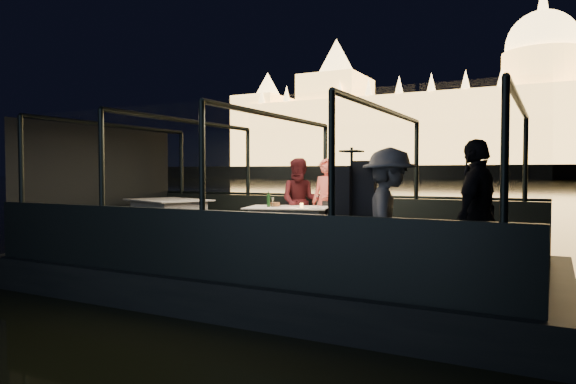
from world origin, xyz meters
The scene contains 29 objects.
river_water centered at (0.00, 80.00, 0.00)m, with size 500.00×500.00×0.00m, color black.
boat_hull centered at (0.00, 0.00, 0.00)m, with size 8.60×4.40×1.00m, color black.
boat_deck centered at (0.00, 0.00, 0.48)m, with size 8.00×4.00×0.04m, color black.
gunwale_port centered at (0.00, 2.00, 0.95)m, with size 8.00×0.08×0.90m, color black.
gunwale_starboard centered at (0.00, -2.00, 0.95)m, with size 8.00×0.08×0.90m, color black.
cabin_glass_port centered at (0.00, 2.00, 2.10)m, with size 8.00×0.02×1.40m, color #99B2B2, non-canonical shape.
cabin_glass_starboard centered at (0.00, -2.00, 2.10)m, with size 8.00×0.02×1.40m, color #99B2B2, non-canonical shape.
cabin_roof_glass centered at (0.00, 0.00, 2.80)m, with size 8.00×4.00×0.02m, color #99B2B2, non-canonical shape.
end_wall_fore centered at (-4.00, 0.00, 1.65)m, with size 0.02×4.00×2.30m, color black, non-canonical shape.
end_wall_aft centered at (4.00, 0.00, 1.65)m, with size 0.02×4.00×2.30m, color black, non-canonical shape.
canopy_ribs centered at (0.00, 0.00, 1.65)m, with size 8.00×4.00×2.30m, color black, non-canonical shape.
embankment centered at (0.00, 210.00, 1.00)m, with size 400.00×140.00×6.00m, color #423D33.
parliament_building centered at (0.00, 175.00, 29.00)m, with size 220.00×32.00×60.00m, color #F2D18C, non-canonical shape.
dining_table_central centered at (-0.22, 0.80, 0.89)m, with size 1.45×1.05×0.77m, color silver.
dining_table_aft centered at (-2.79, 0.59, 0.89)m, with size 1.61×1.16×0.85m, color silver.
chair_port_left centered at (-0.43, 1.34, 0.95)m, with size 0.38×0.38×0.81m, color black.
chair_port_right centered at (0.39, 1.25, 0.95)m, with size 0.40×0.40×0.85m, color black.
coat_stand centered at (1.82, -1.40, 1.40)m, with size 0.47×0.38×1.69m, color black, non-canonical shape.
person_woman_coral centered at (0.23, 1.53, 1.25)m, with size 0.59×0.39×1.65m, color #F56859.
person_man_maroon centered at (-0.31, 1.52, 1.25)m, with size 0.80×0.62×1.66m, color #3D1115.
passenger_stripe centered at (2.31, -1.46, 1.35)m, with size 1.09×0.61×1.68m, color silver.
passenger_dark centered at (3.24, -1.09, 1.35)m, with size 1.04×0.44×1.77m, color black.
wine_bottle centered at (-0.53, 0.66, 1.42)m, with size 0.06×0.06×0.28m, color #143717.
bread_basket centered at (-0.48, 0.82, 1.31)m, with size 0.18×0.18×0.07m, color brown.
amber_candle centered at (0.10, 0.72, 1.31)m, with size 0.06×0.06×0.08m, color gold.
plate_near centered at (0.38, 0.67, 1.27)m, with size 0.23×0.23×0.01m, color silver.
plate_far centered at (-0.35, 0.94, 1.27)m, with size 0.22×0.22×0.01m, color silver.
wine_glass_white centered at (-0.41, 0.60, 1.36)m, with size 0.06×0.06×0.17m, color white, non-canonical shape.
wine_glass_red centered at (0.27, 1.02, 1.36)m, with size 0.07×0.07×0.21m, color silver, non-canonical shape.
Camera 1 is at (4.02, -7.35, 1.88)m, focal length 32.00 mm.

